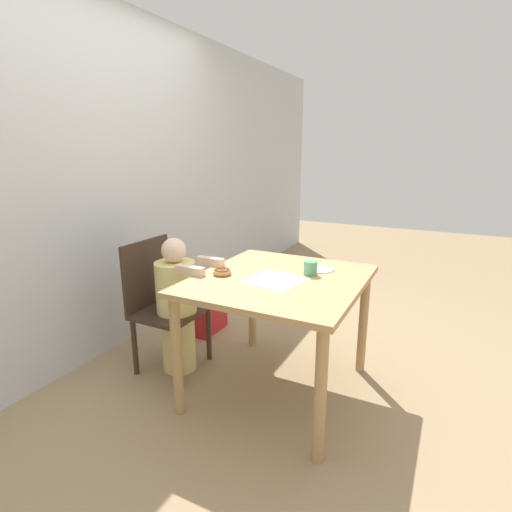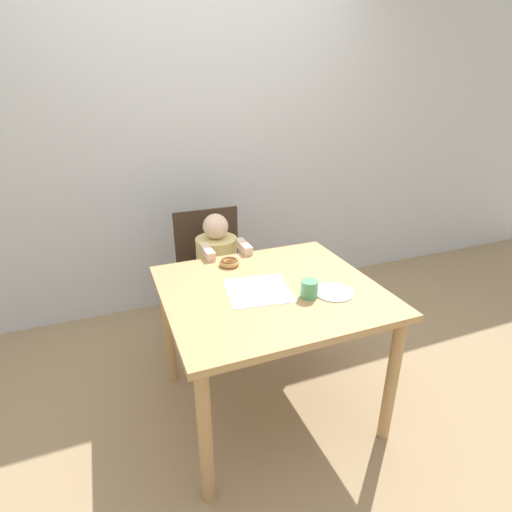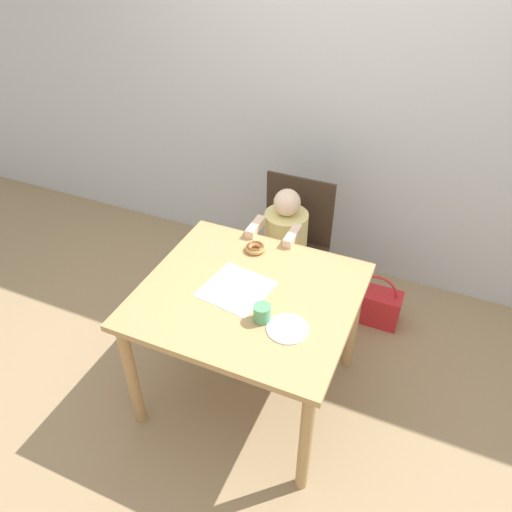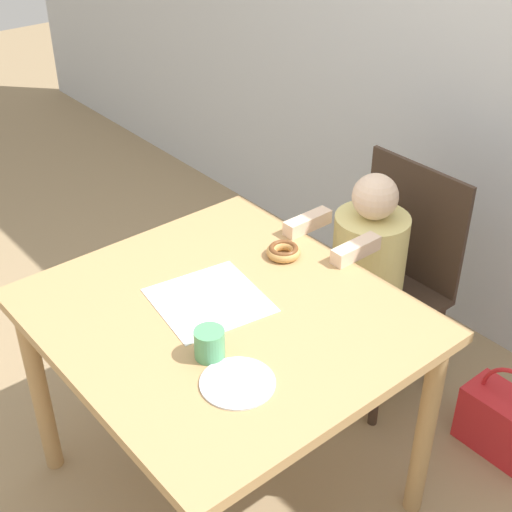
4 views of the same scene
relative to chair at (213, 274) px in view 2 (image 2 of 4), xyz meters
name	(u,v)px [view 2 (image 2 of 4)]	position (x,y,z in m)	size (l,w,h in m)	color
ground_plane	(269,404)	(0.07, -0.84, -0.46)	(12.00, 12.00, 0.00)	#997F5B
wall_back	(197,147)	(0.07, 0.55, 0.79)	(8.00, 0.05, 2.50)	silver
dining_table	(270,306)	(0.07, -0.84, 0.19)	(1.06, 0.96, 0.75)	tan
chair	(213,274)	(0.00, 0.00, 0.00)	(0.45, 0.40, 0.90)	#38281E
child_figure	(218,282)	(0.00, -0.12, 0.00)	(0.28, 0.43, 0.94)	#E0D17F
donut	(229,262)	(-0.04, -0.51, 0.31)	(0.11, 0.11, 0.04)	tan
napkin	(259,290)	(0.01, -0.84, 0.29)	(0.35, 0.35, 0.00)	white
handbag	(286,299)	(0.59, 0.02, -0.33)	(0.34, 0.16, 0.37)	red
cup	(309,289)	(0.21, -0.99, 0.33)	(0.08, 0.08, 0.08)	#519E66
plate	(334,292)	(0.34, -1.00, 0.29)	(0.20, 0.20, 0.01)	silver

